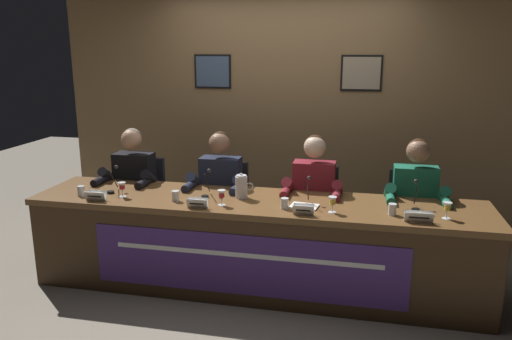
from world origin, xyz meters
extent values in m
plane|color=gray|center=(0.00, 0.00, 0.00)|extent=(12.00, 12.00, 0.00)
cube|color=#937047|center=(0.00, 1.49, 1.30)|extent=(4.89, 0.12, 2.60)
cube|color=black|center=(-0.78, 1.43, 1.70)|extent=(0.40, 0.02, 0.36)
cube|color=slate|center=(-0.78, 1.41, 1.70)|extent=(0.36, 0.01, 0.32)
cube|color=black|center=(0.78, 1.43, 1.70)|extent=(0.41, 0.02, 0.36)
cube|color=tan|center=(0.78, 1.41, 1.70)|extent=(0.37, 0.01, 0.32)
cube|color=brown|center=(0.00, 0.00, 0.73)|extent=(3.69, 0.75, 0.05)
cube|color=#402A16|center=(0.00, -0.36, 0.35)|extent=(3.63, 0.04, 0.71)
cube|color=#402A16|center=(-1.79, 0.00, 0.35)|extent=(0.08, 0.67, 0.71)
cube|color=#402A16|center=(1.79, 0.00, 0.35)|extent=(0.08, 0.67, 0.71)
cube|color=#4C2D7A|center=(-0.01, -0.38, 0.35)|extent=(2.42, 0.01, 0.48)
cube|color=white|center=(-0.01, -0.38, 0.44)|extent=(2.06, 0.00, 0.04)
cylinder|color=black|center=(-1.27, 0.48, 0.01)|extent=(0.44, 0.44, 0.02)
cylinder|color=black|center=(-1.27, 0.48, 0.23)|extent=(0.05, 0.05, 0.41)
cube|color=#232328|center=(-1.27, 0.48, 0.45)|extent=(0.44, 0.44, 0.03)
cube|color=#232328|center=(-1.27, 0.68, 0.68)|extent=(0.40, 0.05, 0.44)
cylinder|color=black|center=(-1.37, 0.13, 0.23)|extent=(0.10, 0.10, 0.46)
cylinder|color=black|center=(-1.17, 0.13, 0.23)|extent=(0.10, 0.10, 0.46)
cylinder|color=black|center=(-1.37, 0.28, 0.51)|extent=(0.13, 0.34, 0.13)
cylinder|color=black|center=(-1.17, 0.28, 0.51)|extent=(0.13, 0.34, 0.13)
cube|color=black|center=(-1.27, 0.45, 0.75)|extent=(0.36, 0.20, 0.48)
sphere|color=tan|center=(-1.27, 0.43, 1.13)|extent=(0.19, 0.19, 0.19)
sphere|color=gray|center=(-1.27, 0.44, 1.14)|extent=(0.17, 0.17, 0.17)
cylinder|color=black|center=(-1.48, 0.35, 0.77)|extent=(0.09, 0.30, 0.25)
cylinder|color=black|center=(-1.06, 0.35, 0.77)|extent=(0.09, 0.30, 0.25)
cylinder|color=black|center=(-1.48, 0.19, 0.79)|extent=(0.07, 0.24, 0.07)
cylinder|color=black|center=(-1.06, 0.19, 0.79)|extent=(0.07, 0.24, 0.07)
cube|color=white|center=(-1.26, -0.30, 0.80)|extent=(0.17, 0.03, 0.08)
cube|color=white|center=(-1.26, -0.27, 0.80)|extent=(0.17, 0.03, 0.08)
cube|color=black|center=(-1.26, -0.31, 0.80)|extent=(0.12, 0.01, 0.01)
cylinder|color=white|center=(-1.10, -0.15, 0.76)|extent=(0.06, 0.06, 0.00)
cylinder|color=white|center=(-1.10, -0.15, 0.79)|extent=(0.01, 0.01, 0.05)
cone|color=white|center=(-1.10, -0.15, 0.85)|extent=(0.06, 0.06, 0.06)
cylinder|color=#B21E2D|center=(-1.10, -0.15, 0.84)|extent=(0.04, 0.04, 0.04)
cylinder|color=silver|center=(-1.44, -0.19, 0.80)|extent=(0.06, 0.06, 0.08)
cylinder|color=silver|center=(-1.44, -0.19, 0.78)|extent=(0.05, 0.05, 0.05)
cylinder|color=black|center=(-1.24, -0.07, 0.77)|extent=(0.06, 0.06, 0.02)
cylinder|color=black|center=(-1.24, -0.01, 0.87)|extent=(0.01, 0.13, 0.18)
sphere|color=#2D2D2D|center=(-1.24, 0.05, 0.96)|extent=(0.03, 0.03, 0.03)
cylinder|color=black|center=(-0.42, 0.48, 0.01)|extent=(0.44, 0.44, 0.02)
cylinder|color=black|center=(-0.42, 0.48, 0.23)|extent=(0.05, 0.05, 0.41)
cube|color=#232328|center=(-0.42, 0.48, 0.45)|extent=(0.44, 0.44, 0.03)
cube|color=#232328|center=(-0.42, 0.68, 0.68)|extent=(0.40, 0.05, 0.44)
cylinder|color=black|center=(-0.52, 0.13, 0.23)|extent=(0.10, 0.10, 0.46)
cylinder|color=black|center=(-0.32, 0.13, 0.23)|extent=(0.10, 0.10, 0.46)
cylinder|color=black|center=(-0.52, 0.28, 0.51)|extent=(0.13, 0.34, 0.13)
cylinder|color=black|center=(-0.32, 0.28, 0.51)|extent=(0.13, 0.34, 0.13)
cube|color=#1E2338|center=(-0.42, 0.45, 0.75)|extent=(0.36, 0.20, 0.48)
sphere|color=#8E664C|center=(-0.42, 0.43, 1.13)|extent=(0.19, 0.19, 0.19)
sphere|color=#331E0F|center=(-0.42, 0.44, 1.14)|extent=(0.17, 0.17, 0.17)
cylinder|color=#1E2338|center=(-0.63, 0.35, 0.77)|extent=(0.09, 0.30, 0.25)
cylinder|color=#1E2338|center=(-0.21, 0.35, 0.77)|extent=(0.09, 0.30, 0.25)
cylinder|color=#1E2338|center=(-0.63, 0.19, 0.79)|extent=(0.07, 0.24, 0.07)
cylinder|color=#1E2338|center=(-0.21, 0.19, 0.79)|extent=(0.07, 0.24, 0.07)
cube|color=white|center=(-0.40, -0.31, 0.80)|extent=(0.16, 0.03, 0.08)
cube|color=white|center=(-0.40, -0.28, 0.80)|extent=(0.16, 0.03, 0.08)
cube|color=black|center=(-0.40, -0.32, 0.80)|extent=(0.11, 0.01, 0.01)
cylinder|color=white|center=(-0.23, -0.19, 0.76)|extent=(0.06, 0.06, 0.00)
cylinder|color=white|center=(-0.23, -0.19, 0.79)|extent=(0.01, 0.01, 0.05)
cone|color=white|center=(-0.23, -0.19, 0.85)|extent=(0.06, 0.06, 0.06)
cylinder|color=#B21E2D|center=(-0.23, -0.19, 0.84)|extent=(0.04, 0.04, 0.04)
cylinder|color=silver|center=(-0.63, -0.16, 0.80)|extent=(0.06, 0.06, 0.08)
cylinder|color=silver|center=(-0.63, -0.16, 0.78)|extent=(0.05, 0.05, 0.05)
cylinder|color=black|center=(-0.42, -0.03, 0.77)|extent=(0.06, 0.06, 0.02)
cylinder|color=black|center=(-0.42, 0.03, 0.87)|extent=(0.01, 0.13, 0.18)
sphere|color=#2D2D2D|center=(-0.42, 0.09, 0.96)|extent=(0.03, 0.03, 0.03)
cylinder|color=black|center=(0.42, 0.48, 0.01)|extent=(0.44, 0.44, 0.02)
cylinder|color=black|center=(0.42, 0.48, 0.23)|extent=(0.05, 0.05, 0.41)
cube|color=#232328|center=(0.42, 0.48, 0.45)|extent=(0.44, 0.44, 0.03)
cube|color=#232328|center=(0.42, 0.68, 0.68)|extent=(0.40, 0.05, 0.44)
cylinder|color=black|center=(0.32, 0.13, 0.23)|extent=(0.10, 0.10, 0.46)
cylinder|color=black|center=(0.52, 0.13, 0.23)|extent=(0.10, 0.10, 0.46)
cylinder|color=black|center=(0.32, 0.28, 0.51)|extent=(0.13, 0.34, 0.13)
cylinder|color=black|center=(0.52, 0.28, 0.51)|extent=(0.13, 0.34, 0.13)
cube|color=maroon|center=(0.42, 0.45, 0.75)|extent=(0.36, 0.20, 0.48)
sphere|color=beige|center=(0.42, 0.43, 1.13)|extent=(0.19, 0.19, 0.19)
sphere|color=#331E0F|center=(0.42, 0.44, 1.14)|extent=(0.17, 0.17, 0.17)
cylinder|color=maroon|center=(0.21, 0.35, 0.77)|extent=(0.09, 0.30, 0.25)
cylinder|color=maroon|center=(0.63, 0.35, 0.77)|extent=(0.09, 0.30, 0.25)
cylinder|color=maroon|center=(0.21, 0.19, 0.79)|extent=(0.07, 0.24, 0.07)
cylinder|color=maroon|center=(0.63, 0.19, 0.79)|extent=(0.07, 0.24, 0.07)
cube|color=white|center=(0.42, -0.30, 0.80)|extent=(0.15, 0.03, 0.08)
cube|color=white|center=(0.42, -0.27, 0.80)|extent=(0.15, 0.03, 0.08)
cube|color=black|center=(0.42, -0.30, 0.80)|extent=(0.11, 0.01, 0.01)
cylinder|color=white|center=(0.62, -0.19, 0.76)|extent=(0.06, 0.06, 0.00)
cylinder|color=white|center=(0.62, -0.19, 0.79)|extent=(0.01, 0.01, 0.05)
cone|color=white|center=(0.62, -0.19, 0.85)|extent=(0.06, 0.06, 0.06)
cylinder|color=yellow|center=(0.62, -0.19, 0.84)|extent=(0.04, 0.04, 0.04)
cylinder|color=silver|center=(0.26, -0.17, 0.80)|extent=(0.06, 0.06, 0.08)
cylinder|color=silver|center=(0.26, -0.17, 0.78)|extent=(0.05, 0.05, 0.05)
cylinder|color=black|center=(0.42, -0.10, 0.77)|extent=(0.06, 0.06, 0.02)
cylinder|color=black|center=(0.42, -0.03, 0.87)|extent=(0.01, 0.13, 0.18)
sphere|color=#2D2D2D|center=(0.42, 0.03, 0.96)|extent=(0.03, 0.03, 0.03)
cylinder|color=black|center=(1.27, 0.48, 0.01)|extent=(0.44, 0.44, 0.02)
cylinder|color=black|center=(1.27, 0.48, 0.23)|extent=(0.05, 0.05, 0.41)
cube|color=#232328|center=(1.27, 0.48, 0.45)|extent=(0.44, 0.44, 0.03)
cube|color=#232328|center=(1.27, 0.68, 0.68)|extent=(0.40, 0.05, 0.44)
cylinder|color=black|center=(1.17, 0.13, 0.23)|extent=(0.10, 0.10, 0.46)
cylinder|color=black|center=(1.37, 0.13, 0.23)|extent=(0.10, 0.10, 0.46)
cylinder|color=black|center=(1.17, 0.28, 0.51)|extent=(0.13, 0.34, 0.13)
cylinder|color=black|center=(1.37, 0.28, 0.51)|extent=(0.13, 0.34, 0.13)
cube|color=#196047|center=(1.27, 0.45, 0.75)|extent=(0.36, 0.20, 0.48)
sphere|color=#8E664C|center=(1.27, 0.43, 1.13)|extent=(0.19, 0.19, 0.19)
sphere|color=#331E0F|center=(1.27, 0.44, 1.14)|extent=(0.17, 0.17, 0.17)
cylinder|color=#196047|center=(1.06, 0.35, 0.77)|extent=(0.09, 0.30, 0.25)
cylinder|color=#196047|center=(1.48, 0.35, 0.77)|extent=(0.09, 0.30, 0.25)
cylinder|color=#196047|center=(1.06, 0.19, 0.79)|extent=(0.07, 0.24, 0.07)
cylinder|color=#196047|center=(1.48, 0.19, 0.79)|extent=(0.07, 0.24, 0.07)
cube|color=white|center=(1.23, -0.29, 0.80)|extent=(0.20, 0.03, 0.08)
cube|color=white|center=(1.23, -0.25, 0.80)|extent=(0.20, 0.03, 0.08)
cube|color=black|center=(1.23, -0.29, 0.80)|extent=(0.14, 0.01, 0.01)
cylinder|color=white|center=(1.44, -0.15, 0.76)|extent=(0.06, 0.06, 0.00)
cylinder|color=white|center=(1.44, -0.15, 0.79)|extent=(0.01, 0.01, 0.05)
cone|color=white|center=(1.44, -0.15, 0.85)|extent=(0.06, 0.06, 0.06)
cylinder|color=yellow|center=(1.44, -0.15, 0.84)|extent=(0.04, 0.04, 0.04)
cylinder|color=silver|center=(1.06, -0.15, 0.80)|extent=(0.06, 0.06, 0.08)
cylinder|color=silver|center=(1.06, -0.15, 0.78)|extent=(0.05, 0.05, 0.05)
cylinder|color=black|center=(1.23, -0.02, 0.77)|extent=(0.06, 0.06, 0.02)
cylinder|color=black|center=(1.23, 0.04, 0.87)|extent=(0.01, 0.13, 0.18)
sphere|color=#2D2D2D|center=(1.23, 0.10, 0.96)|extent=(0.03, 0.03, 0.03)
cylinder|color=silver|center=(-0.13, 0.03, 0.85)|extent=(0.10, 0.10, 0.18)
cylinder|color=silver|center=(-0.13, 0.03, 0.94)|extent=(0.09, 0.09, 0.01)
sphere|color=silver|center=(-0.13, 0.03, 0.96)|extent=(0.02, 0.02, 0.02)
torus|color=silver|center=(-0.06, 0.03, 0.86)|extent=(0.07, 0.01, 0.07)
cube|color=white|center=(0.40, -0.10, 0.76)|extent=(0.23, 0.18, 0.01)
camera|label=1|loc=(0.80, -3.74, 1.96)|focal=34.73mm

